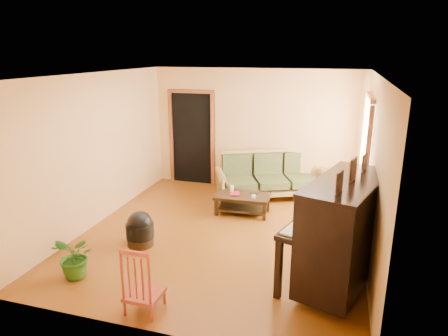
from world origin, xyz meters
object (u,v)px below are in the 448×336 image
(piano, at_px, (342,234))
(potted_plant, at_px, (75,257))
(red_chair, at_px, (144,278))
(ceramic_crock, at_px, (336,195))
(footstool, at_px, (140,233))
(coffee_table, at_px, (242,204))
(armchair, at_px, (334,219))
(sofa, at_px, (271,176))

(piano, relative_size, potted_plant, 2.66)
(red_chair, relative_size, ceramic_crock, 3.13)
(footstool, relative_size, ceramic_crock, 1.62)
(coffee_table, relative_size, ceramic_crock, 3.73)
(armchair, relative_size, footstool, 1.71)
(piano, bearing_deg, potted_plant, -149.32)
(sofa, height_order, ceramic_crock, sofa)
(ceramic_crock, bearing_deg, armchair, -90.07)
(armchair, xyz_separation_m, potted_plant, (-3.26, -2.11, -0.07))
(sofa, xyz_separation_m, potted_plant, (-1.96, -3.78, -0.16))
(footstool, bearing_deg, piano, -5.15)
(piano, bearing_deg, coffee_table, 149.33)
(piano, distance_m, red_chair, 2.50)
(armchair, height_order, red_chair, red_chair)
(coffee_table, distance_m, armchair, 1.80)
(piano, height_order, ceramic_crock, piano)
(footstool, xyz_separation_m, potted_plant, (-0.38, -1.09, 0.10))
(sofa, relative_size, red_chair, 2.58)
(footstool, xyz_separation_m, ceramic_crock, (2.89, 2.86, -0.07))
(coffee_table, xyz_separation_m, footstool, (-1.23, -1.69, 0.02))
(footstool, relative_size, red_chair, 0.52)
(potted_plant, bearing_deg, footstool, 70.93)
(coffee_table, distance_m, piano, 2.70)
(sofa, xyz_separation_m, ceramic_crock, (1.31, 0.16, -0.33))
(ceramic_crock, xyz_separation_m, potted_plant, (-3.27, -3.95, 0.17))
(sofa, distance_m, piano, 3.30)
(piano, xyz_separation_m, potted_plant, (-3.38, -0.82, -0.41))
(ceramic_crock, bearing_deg, footstool, -135.31)
(armchair, height_order, footstool, armchair)
(armchair, relative_size, potted_plant, 1.22)
(potted_plant, bearing_deg, piano, 13.55)
(piano, relative_size, footstool, 3.73)
(potted_plant, bearing_deg, red_chair, -17.37)
(piano, distance_m, potted_plant, 3.51)
(piano, bearing_deg, armchair, 112.44)
(coffee_table, xyz_separation_m, armchair, (1.66, -0.67, 0.19))
(red_chair, distance_m, ceramic_crock, 4.80)
(coffee_table, height_order, footstool, footstool)
(coffee_table, height_order, armchair, armchair)
(coffee_table, height_order, piano, piano)
(sofa, distance_m, coffee_table, 1.10)
(piano, bearing_deg, footstool, -168.02)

